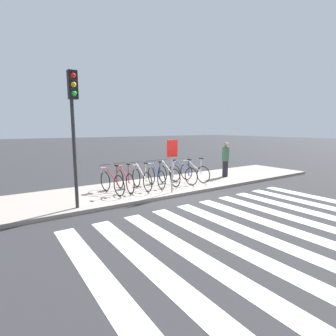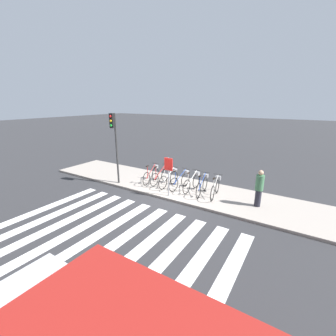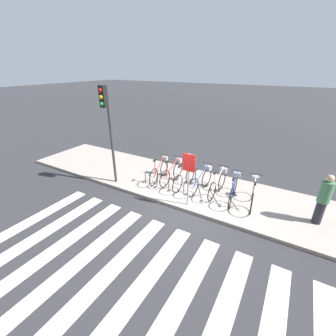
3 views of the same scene
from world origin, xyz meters
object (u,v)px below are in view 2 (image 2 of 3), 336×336
object	(u,v)px
parked_bicycle_4	(192,182)
traffic_light	(114,134)
parked_bicycle_2	(170,178)
parked_bicycle_5	(203,185)
parked_bicycle_1	(161,175)
parked_bicycle_3	(181,180)
parked_bicycle_0	(152,174)
sign_post	(169,170)
pedestrian	(259,188)
parked_bicycle_6	(216,187)

from	to	relation	value
parked_bicycle_4	traffic_light	bearing A→B (deg)	-161.79
parked_bicycle_2	parked_bicycle_5	xyz separation A→B (m)	(1.93, -0.02, 0.00)
parked_bicycle_1	parked_bicycle_4	size ratio (longest dim) A/B	1.00
parked_bicycle_2	parked_bicycle_3	xyz separation A→B (m)	(0.67, 0.03, 0.00)
parked_bicycle_0	parked_bicycle_5	bearing A→B (deg)	-0.69
parked_bicycle_0	parked_bicycle_3	size ratio (longest dim) A/B	1.00
parked_bicycle_3	parked_bicycle_5	distance (m)	1.26
parked_bicycle_1	parked_bicycle_5	xyz separation A→B (m)	(2.58, -0.14, 0.00)
parked_bicycle_3	parked_bicycle_5	xyz separation A→B (m)	(1.26, -0.05, 0.00)
parked_bicycle_4	sign_post	world-z (taller)	sign_post
parked_bicycle_4	sign_post	distance (m)	1.66
parked_bicycle_4	parked_bicycle_0	bearing A→B (deg)	-177.84
parked_bicycle_4	pedestrian	bearing A→B (deg)	-2.73
parked_bicycle_3	parked_bicycle_4	xyz separation A→B (m)	(0.64, 0.09, 0.00)
parked_bicycle_1	parked_bicycle_6	xyz separation A→B (m)	(3.24, -0.12, 0.00)
parked_bicycle_3	sign_post	bearing A→B (deg)	-90.61
parked_bicycle_2	pedestrian	distance (m)	4.57
parked_bicycle_2	sign_post	bearing A→B (deg)	-60.32
parked_bicycle_5	parked_bicycle_1	bearing A→B (deg)	176.81
pedestrian	parked_bicycle_4	bearing A→B (deg)	177.27
parked_bicycle_0	parked_bicycle_2	bearing A→B (deg)	-1.05
parked_bicycle_1	parked_bicycle_5	bearing A→B (deg)	-3.19
parked_bicycle_3	parked_bicycle_4	bearing A→B (deg)	7.54
parked_bicycle_0	parked_bicycle_1	bearing A→B (deg)	10.73
parked_bicycle_2	pedestrian	world-z (taller)	pedestrian
sign_post	parked_bicycle_0	bearing A→B (deg)	147.65
parked_bicycle_0	sign_post	bearing A→B (deg)	-32.35
pedestrian	parked_bicycle_6	bearing A→B (deg)	178.62
parked_bicycle_6	pedestrian	size ratio (longest dim) A/B	1.05
pedestrian	parked_bicycle_1	bearing A→B (deg)	178.18
traffic_light	sign_post	distance (m)	3.65
pedestrian	sign_post	world-z (taller)	sign_post
parked_bicycle_2	parked_bicycle_6	xyz separation A→B (m)	(2.60, 0.01, 0.00)
parked_bicycle_1	parked_bicycle_4	world-z (taller)	same
parked_bicycle_1	parked_bicycle_3	world-z (taller)	same
parked_bicycle_2	parked_bicycle_0	bearing A→B (deg)	178.95
parked_bicycle_1	parked_bicycle_4	bearing A→B (deg)	-0.31
parked_bicycle_5	pedestrian	distance (m)	2.65
parked_bicycle_3	parked_bicycle_1	bearing A→B (deg)	175.85
parked_bicycle_1	traffic_light	world-z (taller)	traffic_light
parked_bicycle_0	parked_bicycle_5	world-z (taller)	same
pedestrian	traffic_light	world-z (taller)	traffic_light
pedestrian	traffic_light	xyz separation A→B (m)	(-7.25, -1.16, 1.88)
parked_bicycle_2	traffic_light	world-z (taller)	traffic_light
parked_bicycle_1	pedestrian	xyz separation A→B (m)	(5.20, -0.16, 0.40)
parked_bicycle_6	sign_post	bearing A→B (deg)	-148.98
traffic_light	parked_bicycle_1	bearing A→B (deg)	32.95
parked_bicycle_5	parked_bicycle_3	bearing A→B (deg)	177.82
parked_bicycle_2	pedestrian	bearing A→B (deg)	-0.47
parked_bicycle_3	sign_post	world-z (taller)	sign_post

